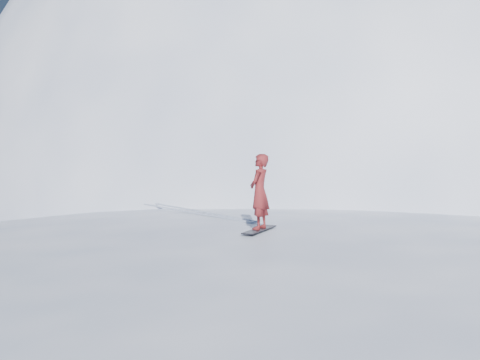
{
  "coord_description": "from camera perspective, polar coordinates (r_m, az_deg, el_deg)",
  "views": [
    {
      "loc": [
        -6.38,
        -9.44,
        4.18
      ],
      "look_at": [
        -0.56,
        2.21,
        3.5
      ],
      "focal_mm": 40.0,
      "sensor_mm": 36.0,
      "label": 1
    }
  ],
  "objects": [
    {
      "name": "ground",
      "position": [
        12.14,
        7.39,
        -17.18
      ],
      "size": [
        400.0,
        400.0,
        0.0
      ],
      "primitive_type": "plane",
      "color": "white",
      "rests_on": "ground"
    },
    {
      "name": "near_ridge",
      "position": [
        15.06,
        4.09,
        -13.13
      ],
      "size": [
        36.0,
        28.0,
        4.8
      ],
      "primitive_type": "ellipsoid",
      "color": "white",
      "rests_on": "ground"
    },
    {
      "name": "summit_peak",
      "position": [
        45.6,
        12.11,
        -2.33
      ],
      "size": [
        60.0,
        56.0,
        56.0
      ],
      "primitive_type": "ellipsoid",
      "color": "white",
      "rests_on": "ground"
    },
    {
      "name": "peak_shoulder",
      "position": [
        33.95,
        2.54,
        -4.08
      ],
      "size": [
        28.0,
        24.0,
        18.0
      ],
      "primitive_type": "ellipsoid",
      "color": "white",
      "rests_on": "ground"
    },
    {
      "name": "wind_bumps",
      "position": [
        13.6,
        0.2,
        -14.91
      ],
      "size": [
        16.0,
        14.4,
        1.0
      ],
      "color": "white",
      "rests_on": "ground"
    },
    {
      "name": "snowboard",
      "position": [
        12.26,
        2.1,
        -5.3
      ],
      "size": [
        1.33,
        1.17,
        0.02
      ],
      "primitive_type": "cube",
      "rotation": [
        0.0,
        0.0,
        0.69
      ],
      "color": "black",
      "rests_on": "near_ridge"
    },
    {
      "name": "snowboarder",
      "position": [
        12.17,
        2.1,
        -1.24
      ],
      "size": [
        0.74,
        0.72,
        1.72
      ],
      "primitive_type": "imported",
      "rotation": [
        0.0,
        0.0,
        3.83
      ],
      "color": "maroon",
      "rests_on": "snowboard"
    },
    {
      "name": "board_tracks",
      "position": [
        15.97,
        -4.77,
        -3.35
      ],
      "size": [
        1.34,
        5.94,
        0.04
      ],
      "color": "silver",
      "rests_on": "ground"
    }
  ]
}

